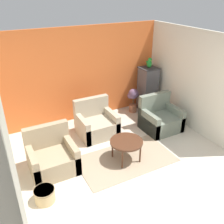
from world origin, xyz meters
The scene contains 13 objects.
ground_plane centered at (0.00, 0.00, 0.00)m, with size 20.00×20.00×0.00m, color beige.
wall_back_accent centered at (0.00, 3.19, 1.21)m, with size 4.39×0.06×2.42m.
wall_left centered at (-2.16, 1.58, 1.21)m, with size 0.06×3.16×2.42m.
wall_right centered at (2.16, 1.58, 1.21)m, with size 0.06×3.16×2.42m.
area_rug centered at (0.01, 0.97, 0.01)m, with size 1.99×1.13×0.01m.
coffee_table centered at (0.01, 0.97, 0.42)m, with size 0.67×0.67×0.46m.
armchair_left centered at (-1.42, 1.39, 0.27)m, with size 0.88×0.78×0.86m.
armchair_right centered at (1.41, 1.67, 0.27)m, with size 0.88×0.78×0.86m.
armchair_middle centered at (-0.11, 2.19, 0.27)m, with size 0.88×0.78×0.86m.
birdcage centered at (1.79, 2.79, 0.62)m, with size 0.46×0.46×1.25m.
parrot centered at (1.79, 2.79, 1.38)m, with size 0.13×0.24×0.29m.
potted_plant centered at (1.32, 2.80, 0.44)m, with size 0.31×0.29×0.70m.
wicker_basket centered at (-1.77, 0.64, 0.14)m, with size 0.35×0.35×0.25m.
Camera 1 is at (-2.22, -2.62, 3.25)m, focal length 40.00 mm.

